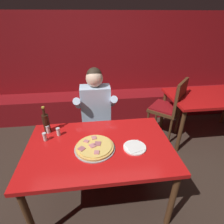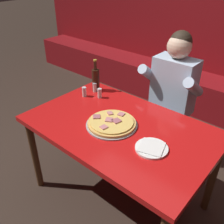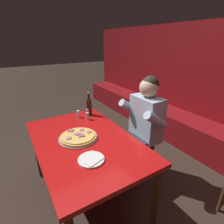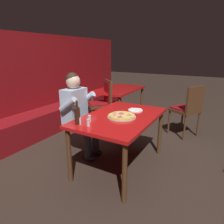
{
  "view_description": "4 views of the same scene",
  "coord_description": "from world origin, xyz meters",
  "px_view_note": "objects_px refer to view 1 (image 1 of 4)",
  "views": [
    {
      "loc": [
        -0.04,
        -1.29,
        1.82
      ],
      "look_at": [
        0.16,
        0.32,
        0.92
      ],
      "focal_mm": 28.0,
      "sensor_mm": 36.0,
      "label": 1
    },
    {
      "loc": [
        0.93,
        -1.16,
        1.77
      ],
      "look_at": [
        -0.16,
        0.1,
        0.75
      ],
      "focal_mm": 40.0,
      "sensor_mm": 36.0,
      "label": 2
    },
    {
      "loc": [
        1.37,
        -0.52,
        1.62
      ],
      "look_at": [
        0.06,
        0.27,
        0.99
      ],
      "focal_mm": 28.0,
      "sensor_mm": 36.0,
      "label": 3
    },
    {
      "loc": [
        -2.24,
        -1.15,
        1.56
      ],
      "look_at": [
        -0.18,
        0.03,
        0.84
      ],
      "focal_mm": 32.0,
      "sensor_mm": 36.0,
      "label": 4
    }
  ],
  "objects_px": {
    "shaker_red_pepper_flakes": "(58,132)",
    "background_dining_table": "(211,100)",
    "diner_seated_blue_shirt": "(96,113)",
    "beer_bottle": "(46,123)",
    "dining_chair_far_left": "(171,105)",
    "shaker_parmesan": "(48,130)",
    "pizza": "(95,147)",
    "plate_white_paper": "(135,147)",
    "main_dining_table": "(100,152)",
    "shaker_black_pepper": "(45,137)"
  },
  "relations": [
    {
      "from": "main_dining_table",
      "to": "pizza",
      "type": "xyz_separation_m",
      "value": [
        -0.04,
        -0.04,
        0.1
      ]
    },
    {
      "from": "shaker_red_pepper_flakes",
      "to": "diner_seated_blue_shirt",
      "type": "distance_m",
      "value": 0.63
    },
    {
      "from": "main_dining_table",
      "to": "plate_white_paper",
      "type": "height_order",
      "value": "plate_white_paper"
    },
    {
      "from": "pizza",
      "to": "diner_seated_blue_shirt",
      "type": "xyz_separation_m",
      "value": [
        0.04,
        0.74,
        -0.06
      ]
    },
    {
      "from": "shaker_parmesan",
      "to": "dining_chair_far_left",
      "type": "height_order",
      "value": "dining_chair_far_left"
    },
    {
      "from": "plate_white_paper",
      "to": "shaker_parmesan",
      "type": "height_order",
      "value": "shaker_parmesan"
    },
    {
      "from": "main_dining_table",
      "to": "pizza",
      "type": "distance_m",
      "value": 0.11
    },
    {
      "from": "beer_bottle",
      "to": "diner_seated_blue_shirt",
      "type": "distance_m",
      "value": 0.67
    },
    {
      "from": "dining_chair_far_left",
      "to": "shaker_parmesan",
      "type": "bearing_deg",
      "value": -155.85
    },
    {
      "from": "diner_seated_blue_shirt",
      "to": "beer_bottle",
      "type": "bearing_deg",
      "value": -142.33
    },
    {
      "from": "plate_white_paper",
      "to": "background_dining_table",
      "type": "height_order",
      "value": "plate_white_paper"
    },
    {
      "from": "shaker_parmesan",
      "to": "shaker_red_pepper_flakes",
      "type": "height_order",
      "value": "same"
    },
    {
      "from": "shaker_red_pepper_flakes",
      "to": "dining_chair_far_left",
      "type": "distance_m",
      "value": 1.79
    },
    {
      "from": "shaker_black_pepper",
      "to": "shaker_parmesan",
      "type": "bearing_deg",
      "value": 87.54
    },
    {
      "from": "shaker_black_pepper",
      "to": "shaker_red_pepper_flakes",
      "type": "bearing_deg",
      "value": 30.14
    },
    {
      "from": "plate_white_paper",
      "to": "shaker_black_pepper",
      "type": "distance_m",
      "value": 0.87
    },
    {
      "from": "beer_bottle",
      "to": "dining_chair_far_left",
      "type": "xyz_separation_m",
      "value": [
        1.7,
        0.73,
        -0.27
      ]
    },
    {
      "from": "dining_chair_far_left",
      "to": "plate_white_paper",
      "type": "bearing_deg",
      "value": -127.79
    },
    {
      "from": "beer_bottle",
      "to": "dining_chair_far_left",
      "type": "height_order",
      "value": "beer_bottle"
    },
    {
      "from": "shaker_black_pepper",
      "to": "plate_white_paper",
      "type": "bearing_deg",
      "value": -14.66
    },
    {
      "from": "plate_white_paper",
      "to": "background_dining_table",
      "type": "xyz_separation_m",
      "value": [
        1.48,
        1.05,
        -0.09
      ]
    },
    {
      "from": "pizza",
      "to": "beer_bottle",
      "type": "distance_m",
      "value": 0.59
    },
    {
      "from": "pizza",
      "to": "background_dining_table",
      "type": "xyz_separation_m",
      "value": [
        1.85,
        1.01,
        -0.1
      ]
    },
    {
      "from": "dining_chair_far_left",
      "to": "main_dining_table",
      "type": "bearing_deg",
      "value": -138.88
    },
    {
      "from": "pizza",
      "to": "dining_chair_far_left",
      "type": "bearing_deg",
      "value": 41.14
    },
    {
      "from": "diner_seated_blue_shirt",
      "to": "dining_chair_far_left",
      "type": "xyz_separation_m",
      "value": [
        1.18,
        0.33,
        -0.12
      ]
    },
    {
      "from": "dining_chair_far_left",
      "to": "background_dining_table",
      "type": "distance_m",
      "value": 0.63
    },
    {
      "from": "beer_bottle",
      "to": "shaker_red_pepper_flakes",
      "type": "xyz_separation_m",
      "value": [
        0.12,
        -0.08,
        -0.07
      ]
    },
    {
      "from": "diner_seated_blue_shirt",
      "to": "background_dining_table",
      "type": "height_order",
      "value": "diner_seated_blue_shirt"
    },
    {
      "from": "beer_bottle",
      "to": "diner_seated_blue_shirt",
      "type": "xyz_separation_m",
      "value": [
        0.52,
        0.4,
        -0.15
      ]
    },
    {
      "from": "pizza",
      "to": "beer_bottle",
      "type": "xyz_separation_m",
      "value": [
        -0.48,
        0.33,
        0.09
      ]
    },
    {
      "from": "plate_white_paper",
      "to": "background_dining_table",
      "type": "distance_m",
      "value": 1.82
    },
    {
      "from": "shaker_parmesan",
      "to": "background_dining_table",
      "type": "xyz_separation_m",
      "value": [
        2.32,
        0.7,
        -0.12
      ]
    },
    {
      "from": "beer_bottle",
      "to": "shaker_parmesan",
      "type": "relative_size",
      "value": 3.4
    },
    {
      "from": "main_dining_table",
      "to": "plate_white_paper",
      "type": "distance_m",
      "value": 0.34
    },
    {
      "from": "beer_bottle",
      "to": "shaker_black_pepper",
      "type": "distance_m",
      "value": 0.17
    },
    {
      "from": "shaker_red_pepper_flakes",
      "to": "dining_chair_far_left",
      "type": "xyz_separation_m",
      "value": [
        1.58,
        0.82,
        -0.2
      ]
    },
    {
      "from": "main_dining_table",
      "to": "pizza",
      "type": "relative_size",
      "value": 3.65
    },
    {
      "from": "shaker_parmesan",
      "to": "diner_seated_blue_shirt",
      "type": "xyz_separation_m",
      "value": [
        0.51,
        0.43,
        -0.08
      ]
    },
    {
      "from": "pizza",
      "to": "background_dining_table",
      "type": "height_order",
      "value": "pizza"
    },
    {
      "from": "diner_seated_blue_shirt",
      "to": "background_dining_table",
      "type": "bearing_deg",
      "value": 8.56
    },
    {
      "from": "shaker_red_pepper_flakes",
      "to": "diner_seated_blue_shirt",
      "type": "relative_size",
      "value": 0.07
    },
    {
      "from": "dining_chair_far_left",
      "to": "background_dining_table",
      "type": "height_order",
      "value": "dining_chair_far_left"
    },
    {
      "from": "beer_bottle",
      "to": "shaker_parmesan",
      "type": "xyz_separation_m",
      "value": [
        0.01,
        -0.03,
        -0.07
      ]
    },
    {
      "from": "background_dining_table",
      "to": "dining_chair_far_left",
      "type": "bearing_deg",
      "value": 174.64
    },
    {
      "from": "main_dining_table",
      "to": "beer_bottle",
      "type": "distance_m",
      "value": 0.63
    },
    {
      "from": "shaker_red_pepper_flakes",
      "to": "background_dining_table",
      "type": "xyz_separation_m",
      "value": [
        2.21,
        0.76,
        -0.12
      ]
    },
    {
      "from": "shaker_red_pepper_flakes",
      "to": "background_dining_table",
      "type": "height_order",
      "value": "shaker_red_pepper_flakes"
    },
    {
      "from": "pizza",
      "to": "dining_chair_far_left",
      "type": "height_order",
      "value": "dining_chair_far_left"
    },
    {
      "from": "plate_white_paper",
      "to": "shaker_parmesan",
      "type": "relative_size",
      "value": 2.44
    }
  ]
}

